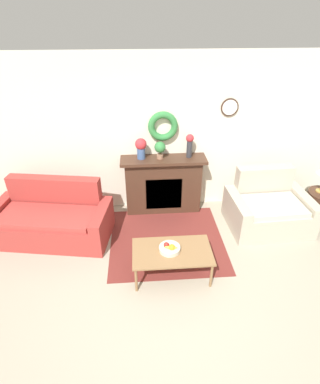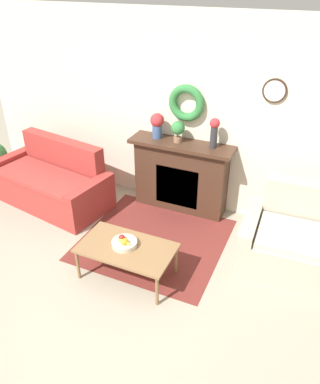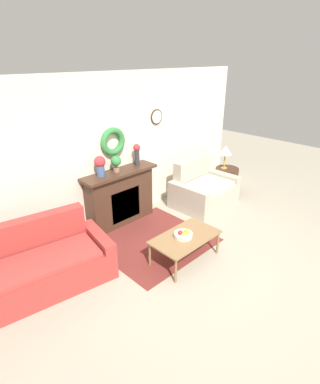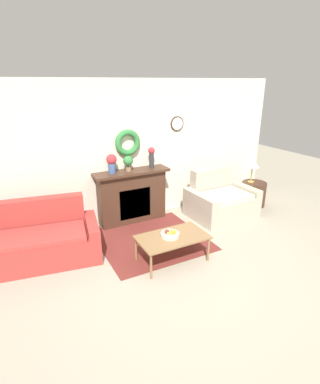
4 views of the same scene
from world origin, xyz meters
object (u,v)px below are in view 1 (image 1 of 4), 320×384
at_px(fireplace, 163,184).
at_px(vase_on_mantel_right, 190,144).
at_px(potted_plant_on_mantel, 160,148).
at_px(vase_on_mantel_left, 141,147).
at_px(couch_left, 52,219).
at_px(loveseat_right, 268,209).
at_px(coffee_table, 172,253).
at_px(fruit_bowl, 170,248).

height_order(fireplace, vase_on_mantel_right, vase_on_mantel_right).
bearing_deg(fireplace, vase_on_mantel_right, 0.72).
xyz_separation_m(fireplace, potted_plant_on_mantel, (-0.06, -0.01, 0.70)).
height_order(fireplace, vase_on_mantel_left, vase_on_mantel_left).
distance_m(fireplace, couch_left, 1.96).
bearing_deg(couch_left, vase_on_mantel_left, 32.55).
distance_m(vase_on_mantel_left, potted_plant_on_mantel, 0.32).
relative_size(loveseat_right, coffee_table, 1.25).
relative_size(vase_on_mantel_left, potted_plant_on_mantel, 1.20).
bearing_deg(vase_on_mantel_right, fireplace, -179.28).
relative_size(fruit_bowl, vase_on_mantel_right, 0.71).
relative_size(loveseat_right, vase_on_mantel_left, 3.78).
relative_size(fruit_bowl, vase_on_mantel_left, 0.81).
bearing_deg(fireplace, fruit_bowl, -91.69).
height_order(fireplace, coffee_table, fireplace).
relative_size(loveseat_right, fruit_bowl, 4.69).
bearing_deg(vase_on_mantel_right, vase_on_mantel_left, 180.00).
distance_m(fruit_bowl, potted_plant_on_mantel, 1.77).
bearing_deg(potted_plant_on_mantel, coffee_table, -88.49).
height_order(fruit_bowl, vase_on_mantel_left, vase_on_mantel_left).
bearing_deg(couch_left, loveseat_right, 9.85).
bearing_deg(vase_on_mantel_left, coffee_table, -77.62).
bearing_deg(vase_on_mantel_left, loveseat_right, -16.01).
height_order(coffee_table, vase_on_mantel_right, vase_on_mantel_right).
distance_m(coffee_table, vase_on_mantel_left, 1.88).
distance_m(couch_left, vase_on_mantel_left, 1.86).
height_order(couch_left, vase_on_mantel_right, vase_on_mantel_right).
height_order(couch_left, coffee_table, couch_left).
distance_m(couch_left, vase_on_mantel_right, 2.56).
relative_size(fruit_bowl, potted_plant_on_mantel, 0.97).
bearing_deg(vase_on_mantel_left, vase_on_mantel_right, 0.00).
height_order(couch_left, vase_on_mantel_left, vase_on_mantel_left).
xyz_separation_m(vase_on_mantel_right, potted_plant_on_mantel, (-0.50, -0.02, -0.05)).
height_order(loveseat_right, fruit_bowl, loveseat_right).
xyz_separation_m(fruit_bowl, vase_on_mantel_right, (0.49, 1.62, 0.82)).
xyz_separation_m(couch_left, loveseat_right, (3.57, 0.03, 0.00)).
distance_m(fruit_bowl, vase_on_mantel_left, 1.83).
height_order(couch_left, potted_plant_on_mantel, potted_plant_on_mantel).
bearing_deg(vase_on_mantel_right, fruit_bowl, -106.72).
bearing_deg(loveseat_right, vase_on_mantel_left, 161.71).
bearing_deg(loveseat_right, fruit_bowl, -152.44).
height_order(vase_on_mantel_left, potted_plant_on_mantel, vase_on_mantel_left).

